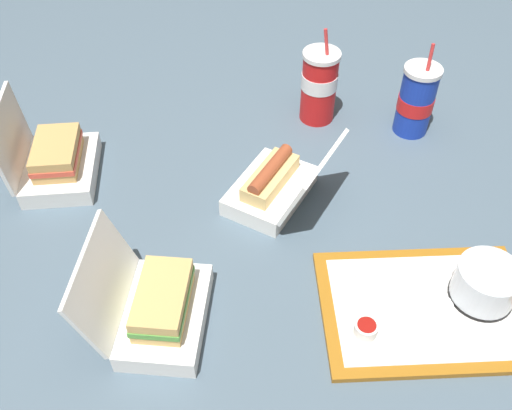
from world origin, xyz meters
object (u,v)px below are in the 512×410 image
Objects in this scene: cake_container at (485,284)px; clamshell_sandwich_center at (55,161)px; plastic_fork at (383,269)px; clamshell_hotdog_right at (275,185)px; food_tray at (426,308)px; soda_cup_corner at (319,85)px; ketchup_cup at (366,328)px; clamshell_sandwich_back at (158,307)px; soda_cup_left at (416,100)px.

cake_container is 0.56× the size of clamshell_sandwich_center.
plastic_fork is 0.28m from clamshell_hotdog_right.
food_tray is at bearing -62.01° from plastic_fork.
clamshell_sandwich_center is at bearing -162.84° from soda_cup_corner.
clamshell_hotdog_right is 1.29× the size of clamshell_sandwich_center.
food_tray is 0.13m from ketchup_cup.
soda_cup_corner is at bearing 66.05° from clamshell_hotdog_right.
clamshell_sandwich_center is 0.62m from soda_cup_corner.
food_tray is 0.59m from soda_cup_corner.
clamshell_hotdog_right is 0.36m from clamshell_sandwich_back.
clamshell_hotdog_right is (-0.18, 0.21, 0.02)m from plastic_fork.
clamshell_sandwich_back is at bearing 179.67° from food_tray.
soda_cup_corner is (-0.00, 0.62, 0.07)m from ketchup_cup.
cake_container is at bearing 9.09° from food_tray.
clamshell_sandwich_center is (-0.81, 0.37, -0.00)m from cake_container.
food_tray is 0.11m from cake_container.
soda_cup_corner is 1.04× the size of soda_cup_left.
clamshell_hotdog_right is 1.14× the size of soda_cup_left.
clamshell_hotdog_right is at bearing -147.40° from soda_cup_left.
clamshell_hotdog_right is at bearing 123.15° from plastic_fork.
clamshell_sandwich_center reaches higher than food_tray.
food_tray is at bearing -78.12° from soda_cup_corner.
food_tray is 9.30× the size of ketchup_cup.
ketchup_cup is at bearing -163.82° from cake_container.
cake_container reaches higher than food_tray.
clamshell_sandwich_center is at bearing 143.58° from ketchup_cup.
clamshell_sandwich_center reaches higher than cake_container.
cake_container is at bearing -68.41° from soda_cup_corner.
clamshell_sandwich_back is 0.76m from soda_cup_left.
food_tray is 1.64× the size of clamshell_sandwich_back.
plastic_fork is at bearing 126.17° from food_tray.
soda_cup_left reaches higher than ketchup_cup.
clamshell_hotdog_right is at bearing 52.59° from clamshell_sandwich_back.
clamshell_hotdog_right is at bearing -113.95° from soda_cup_corner.
cake_container is 1.03× the size of plastic_fork.
clamshell_hotdog_right reaches higher than cake_container.
soda_cup_left is at bearing 90.36° from cake_container.
clamshell_sandwich_back reaches higher than ketchup_cup.
plastic_fork is at bearing -110.15° from soda_cup_left.
clamshell_sandwich_center is (-0.47, 0.10, 0.00)m from clamshell_hotdog_right.
ketchup_cup is at bearing -36.42° from clamshell_sandwich_center.
soda_cup_left is (0.22, 0.56, 0.06)m from ketchup_cup.
clamshell_sandwich_back is (-0.56, -0.01, -0.00)m from cake_container.
cake_container is 0.50× the size of clamshell_sandwich_back.
clamshell_hotdog_right is at bearing 110.29° from ketchup_cup.
soda_cup_corner reaches higher than cake_container.
clamshell_hotdog_right is at bearing -11.78° from clamshell_sandwich_center.
soda_cup_corner is (-0.06, 0.49, 0.08)m from plastic_fork.
plastic_fork is 0.41m from clamshell_sandwich_back.
ketchup_cup is 0.60m from soda_cup_left.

